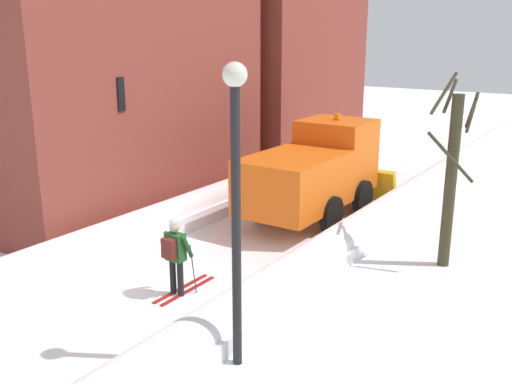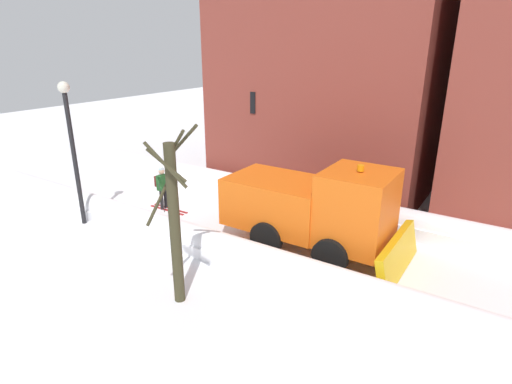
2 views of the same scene
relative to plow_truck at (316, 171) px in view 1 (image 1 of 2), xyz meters
The scene contains 8 objects.
ground_plane 3.04m from the plow_truck, 97.40° to the left, with size 80.00×80.00×0.00m, color white.
snowbank_left 3.99m from the plow_truck, 136.69° to the left, with size 1.10×36.00×0.97m.
snowbank_right 3.58m from the plow_truck, 51.30° to the left, with size 1.10×36.00×0.90m.
plow_truck is the anchor object (origin of this frame).
skier 6.73m from the plow_truck, 88.84° to the right, with size 0.62×1.80×1.81m.
traffic_light_pole 6.13m from the plow_truck, 127.03° to the right, with size 0.28×0.42×4.50m.
street_lamp 8.86m from the plow_truck, 70.74° to the right, with size 0.40×0.40×5.23m.
bare_tree_near 4.94m from the plow_truck, 20.29° to the right, with size 1.15×1.14×4.74m.
Camera 1 is at (8.48, -8.10, 5.67)m, focal length 40.30 mm.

